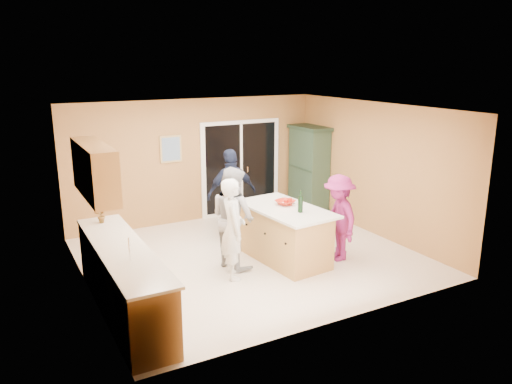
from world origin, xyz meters
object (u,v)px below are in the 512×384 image
kitchen_island (285,236)px  woman_grey (233,217)px  woman_white (233,229)px  woman_magenta (339,218)px  green_hutch (309,170)px  woman_navy (232,194)px

kitchen_island → woman_grey: 0.99m
woman_white → woman_magenta: size_ratio=1.08×
green_hutch → woman_white: size_ratio=1.21×
woman_grey → woman_magenta: 1.82m
woman_white → woman_navy: woman_navy is taller
woman_white → woman_grey: bearing=-9.3°
woman_grey → kitchen_island: bearing=-118.5°
green_hutch → woman_grey: green_hutch is taller
green_hutch → woman_white: (-3.12, -2.48, -0.14)m
woman_grey → woman_magenta: size_ratio=1.13×
woman_navy → woman_white: bearing=63.9°
kitchen_island → woman_white: (-1.08, -0.19, 0.36)m
kitchen_island → woman_navy: 1.58m
woman_white → woman_navy: bearing=-8.3°
woman_grey → woman_navy: woman_navy is taller
green_hutch → woman_white: green_hutch is taller
kitchen_island → woman_magenta: size_ratio=1.26×
green_hutch → woman_navy: green_hutch is taller
woman_white → woman_magenta: woman_white is taller
green_hutch → woman_white: 3.98m
kitchen_island → woman_white: bearing=-175.2°
kitchen_island → woman_white: woman_white is taller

